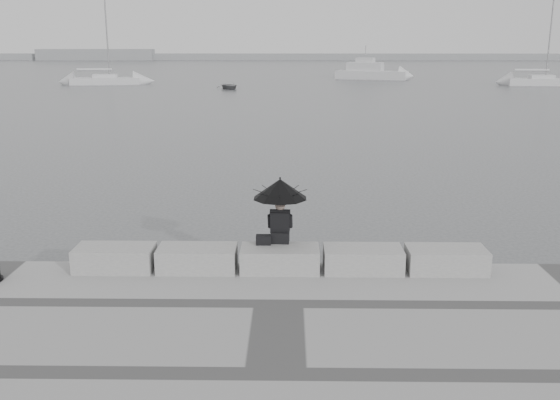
{
  "coord_description": "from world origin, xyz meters",
  "views": [
    {
      "loc": [
        0.18,
        -12.52,
        5.11
      ],
      "look_at": [
        -0.05,
        3.0,
        1.11
      ],
      "focal_mm": 40.0,
      "sensor_mm": 36.0,
      "label": 1
    }
  ],
  "objects_px": {
    "seated_person": "(280,196)",
    "motor_cruiser": "(372,72)",
    "dinghy": "(229,86)",
    "sailboat_right": "(541,81)",
    "sailboat_left": "(106,80)"
  },
  "relations": [
    {
      "from": "sailboat_right",
      "to": "dinghy",
      "type": "relative_size",
      "value": 3.84
    },
    {
      "from": "motor_cruiser",
      "to": "seated_person",
      "type": "bearing_deg",
      "value": -78.77
    },
    {
      "from": "seated_person",
      "to": "motor_cruiser",
      "type": "xyz_separation_m",
      "value": [
        11.19,
        72.61,
        -1.1
      ]
    },
    {
      "from": "sailboat_left",
      "to": "sailboat_right",
      "type": "distance_m",
      "value": 50.81
    },
    {
      "from": "motor_cruiser",
      "to": "dinghy",
      "type": "relative_size",
      "value": 2.9
    },
    {
      "from": "sailboat_right",
      "to": "motor_cruiser",
      "type": "bearing_deg",
      "value": 151.05
    },
    {
      "from": "sailboat_right",
      "to": "motor_cruiser",
      "type": "height_order",
      "value": "sailboat_right"
    },
    {
      "from": "seated_person",
      "to": "motor_cruiser",
      "type": "distance_m",
      "value": 73.48
    },
    {
      "from": "seated_person",
      "to": "sailboat_left",
      "type": "height_order",
      "value": "sailboat_left"
    },
    {
      "from": "sailboat_right",
      "to": "dinghy",
      "type": "bearing_deg",
      "value": -167.01
    },
    {
      "from": "seated_person",
      "to": "sailboat_left",
      "type": "bearing_deg",
      "value": 112.78
    },
    {
      "from": "motor_cruiser",
      "to": "dinghy",
      "type": "bearing_deg",
      "value": -115.03
    },
    {
      "from": "sailboat_left",
      "to": "sailboat_right",
      "type": "bearing_deg",
      "value": -10.73
    },
    {
      "from": "sailboat_right",
      "to": "seated_person",
      "type": "bearing_deg",
      "value": -112.09
    },
    {
      "from": "sailboat_left",
      "to": "motor_cruiser",
      "type": "xyz_separation_m",
      "value": [
        32.72,
        10.67,
        0.37
      ]
    }
  ]
}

